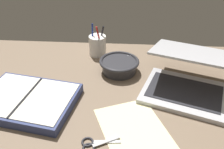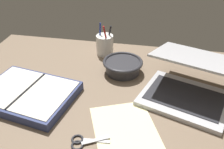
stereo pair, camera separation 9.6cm
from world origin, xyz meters
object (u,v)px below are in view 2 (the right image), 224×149
object	(u,v)px
pen_cup	(105,45)
planner	(28,94)
scissors	(82,142)
laptop	(189,84)
bowl	(123,66)

from	to	relation	value
pen_cup	planner	xyz separation A→B (cm)	(-21.41, -39.84, -3.17)
scissors	planner	bearing A→B (deg)	129.70
laptop	planner	size ratio (longest dim) A/B	1.10
pen_cup	planner	size ratio (longest dim) A/B	0.41
bowl	scissors	world-z (taller)	bowl
laptop	scissors	world-z (taller)	laptop
laptop	pen_cup	xyz separation A→B (cm)	(-38.24, 27.18, -0.46)
bowl	pen_cup	size ratio (longest dim) A/B	1.11
scissors	bowl	bearing A→B (deg)	64.76
pen_cup	planner	distance (cm)	45.34
pen_cup	scissors	distance (cm)	57.71
laptop	bowl	size ratio (longest dim) A/B	2.41
bowl	scissors	bearing A→B (deg)	-98.51
bowl	laptop	bearing A→B (deg)	-24.20
laptop	scissors	bearing A→B (deg)	-118.49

